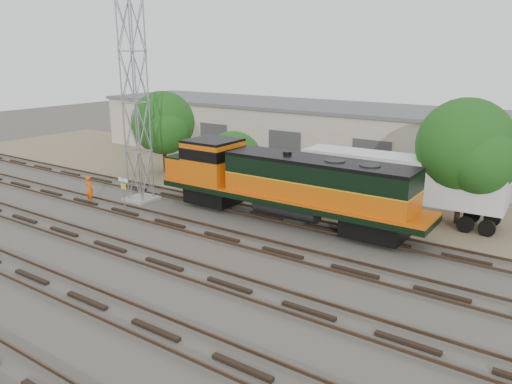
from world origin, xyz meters
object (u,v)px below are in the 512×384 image
Objects in this scene: signal_tower at (136,106)px; semi_trailer at (404,179)px; locomotive at (282,182)px; worker at (89,189)px.

semi_trailer is (16.18, 6.94, -4.14)m from signal_tower.
signal_tower reaches higher than semi_trailer.
locomotive is 1.32× the size of signal_tower.
semi_trailer reaches higher than worker.
signal_tower is at bearing -169.86° from locomotive.
semi_trailer is (5.77, 5.08, -0.03)m from locomotive.
worker is at bearing -161.66° from locomotive.
locomotive reaches higher than semi_trailer.
locomotive is 1.42× the size of semi_trailer.
signal_tower is 6.60m from worker.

